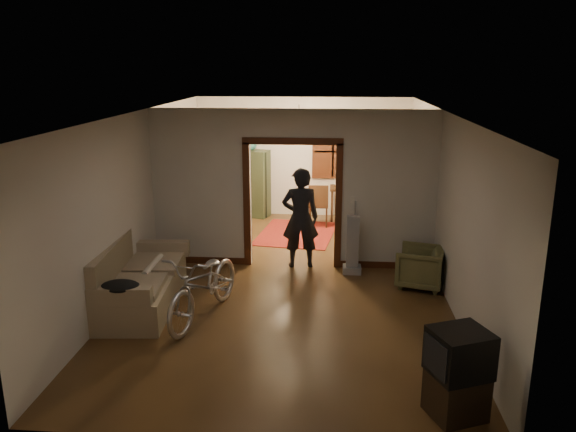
# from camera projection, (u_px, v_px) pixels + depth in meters

# --- Properties ---
(floor) EXTENTS (5.00, 8.50, 0.01)m
(floor) POSITION_uv_depth(u_px,v_px,m) (289.00, 279.00, 9.52)
(floor) COLOR #3C2613
(floor) RESTS_ON ground
(ceiling) EXTENTS (5.00, 8.50, 0.01)m
(ceiling) POSITION_uv_depth(u_px,v_px,m) (290.00, 113.00, 8.78)
(ceiling) COLOR white
(ceiling) RESTS_ON floor
(wall_back) EXTENTS (5.00, 0.02, 2.80)m
(wall_back) POSITION_uv_depth(u_px,v_px,m) (303.00, 157.00, 13.24)
(wall_back) COLOR beige
(wall_back) RESTS_ON floor
(wall_left) EXTENTS (0.02, 8.50, 2.80)m
(wall_left) POSITION_uv_depth(u_px,v_px,m) (140.00, 197.00, 9.34)
(wall_left) COLOR beige
(wall_left) RESTS_ON floor
(wall_right) EXTENTS (0.02, 8.50, 2.80)m
(wall_right) POSITION_uv_depth(u_px,v_px,m) (445.00, 202.00, 8.96)
(wall_right) COLOR beige
(wall_right) RESTS_ON floor
(partition_wall) EXTENTS (5.00, 0.14, 2.80)m
(partition_wall) POSITION_uv_depth(u_px,v_px,m) (293.00, 189.00, 9.87)
(partition_wall) COLOR beige
(partition_wall) RESTS_ON floor
(door_casing) EXTENTS (1.74, 0.20, 2.32)m
(door_casing) POSITION_uv_depth(u_px,v_px,m) (293.00, 206.00, 9.95)
(door_casing) COLOR #3C1B0D
(door_casing) RESTS_ON floor
(far_window) EXTENTS (0.98, 0.06, 1.28)m
(far_window) POSITION_uv_depth(u_px,v_px,m) (333.00, 152.00, 13.11)
(far_window) COLOR black
(far_window) RESTS_ON wall_back
(chandelier) EXTENTS (0.24, 0.24, 0.24)m
(chandelier) POSITION_uv_depth(u_px,v_px,m) (299.00, 125.00, 11.31)
(chandelier) COLOR #FFE0A5
(chandelier) RESTS_ON ceiling
(light_switch) EXTENTS (0.08, 0.01, 0.12)m
(light_switch) POSITION_uv_depth(u_px,v_px,m) (352.00, 200.00, 9.76)
(light_switch) COLOR silver
(light_switch) RESTS_ON partition_wall
(sofa) EXTENTS (1.15, 2.24, 1.00)m
(sofa) POSITION_uv_depth(u_px,v_px,m) (140.00, 274.00, 8.39)
(sofa) COLOR #7A6E51
(sofa) RESTS_ON floor
(rolled_paper) EXTENTS (0.10, 0.82, 0.10)m
(rolled_paper) POSITION_uv_depth(u_px,v_px,m) (153.00, 265.00, 8.67)
(rolled_paper) COLOR beige
(rolled_paper) RESTS_ON sofa
(jacket) EXTENTS (0.52, 0.39, 0.15)m
(jacket) POSITION_uv_depth(u_px,v_px,m) (120.00, 286.00, 7.47)
(jacket) COLOR black
(jacket) RESTS_ON sofa
(bicycle) EXTENTS (1.16, 2.07, 1.03)m
(bicycle) POSITION_uv_depth(u_px,v_px,m) (205.00, 284.00, 7.97)
(bicycle) COLOR silver
(bicycle) RESTS_ON floor
(armchair) EXTENTS (0.90, 0.88, 0.67)m
(armchair) POSITION_uv_depth(u_px,v_px,m) (420.00, 267.00, 9.16)
(armchair) COLOR brown
(armchair) RESTS_ON floor
(tv_stand) EXTENTS (0.67, 0.64, 0.48)m
(tv_stand) POSITION_uv_depth(u_px,v_px,m) (456.00, 395.00, 5.80)
(tv_stand) COLOR black
(tv_stand) RESTS_ON floor
(crt_tv) EXTENTS (0.70, 0.67, 0.48)m
(crt_tv) POSITION_uv_depth(u_px,v_px,m) (460.00, 353.00, 5.67)
(crt_tv) COLOR black
(crt_tv) RESTS_ON tv_stand
(vacuum) EXTENTS (0.35, 0.29, 1.04)m
(vacuum) POSITION_uv_depth(u_px,v_px,m) (353.00, 245.00, 9.69)
(vacuum) COLOR gray
(vacuum) RESTS_ON floor
(person) EXTENTS (0.72, 0.53, 1.80)m
(person) POSITION_uv_depth(u_px,v_px,m) (300.00, 218.00, 9.92)
(person) COLOR black
(person) RESTS_ON floor
(oriental_rug) EXTENTS (1.79, 2.20, 0.02)m
(oriental_rug) POSITION_uv_depth(u_px,v_px,m) (297.00, 233.00, 12.07)
(oriental_rug) COLOR maroon
(oriental_rug) RESTS_ON floor
(locker) EXTENTS (0.89, 0.66, 1.59)m
(locker) POSITION_uv_depth(u_px,v_px,m) (252.00, 183.00, 13.29)
(locker) COLOR #2B3620
(locker) RESTS_ON floor
(globe) EXTENTS (0.25, 0.25, 0.25)m
(globe) POSITION_uv_depth(u_px,v_px,m) (251.00, 135.00, 12.99)
(globe) COLOR #1E5972
(globe) RESTS_ON locker
(desk) EXTENTS (1.13, 0.78, 0.76)m
(desk) POSITION_uv_depth(u_px,v_px,m) (352.00, 204.00, 13.06)
(desk) COLOR #311D10
(desk) RESTS_ON floor
(desk_chair) EXTENTS (0.48, 0.48, 0.97)m
(desk_chair) POSITION_uv_depth(u_px,v_px,m) (319.00, 205.00, 12.53)
(desk_chair) COLOR #311D10
(desk_chair) RESTS_ON floor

